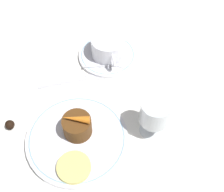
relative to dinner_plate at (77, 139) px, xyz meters
name	(u,v)px	position (x,y,z in m)	size (l,w,h in m)	color
ground_plane	(84,144)	(0.01, 0.01, -0.01)	(3.00, 3.00, 0.00)	white
dinner_plate	(77,139)	(0.00, 0.00, 0.00)	(0.23, 0.23, 0.01)	white
saucer	(108,55)	(-0.24, 0.12, 0.00)	(0.16, 0.16, 0.01)	white
coffee_cup	(108,46)	(-0.24, 0.13, 0.03)	(0.12, 0.09, 0.06)	white
spoon	(110,66)	(-0.19, 0.12, 0.00)	(0.03, 0.12, 0.00)	silver
wine_glass	(155,112)	(0.01, 0.17, 0.06)	(0.07, 0.07, 0.11)	silver
fork	(79,80)	(-0.17, 0.03, -0.01)	(0.02, 0.17, 0.01)	silver
dessert_cake	(77,126)	(-0.02, 0.01, 0.03)	(0.07, 0.07, 0.05)	#563314
carrot_garnish	(76,119)	(-0.02, 0.01, 0.06)	(0.04, 0.06, 0.02)	orange
pineapple_slice	(74,167)	(0.07, -0.02, 0.01)	(0.07, 0.07, 0.01)	#EFE075
chocolate_truffle	(10,125)	(-0.07, -0.15, 0.00)	(0.02, 0.02, 0.02)	black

